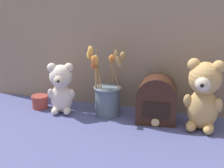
% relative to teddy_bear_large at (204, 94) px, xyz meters
% --- Properties ---
extents(ground_plane, '(4.00, 4.00, 0.00)m').
position_rel_teddy_bear_large_xyz_m(ground_plane, '(-0.38, -0.01, -0.15)').
color(ground_plane, '#4C5184').
extents(backdrop_wall, '(1.35, 0.02, 0.65)m').
position_rel_teddy_bear_large_xyz_m(backdrop_wall, '(-0.38, 0.15, 0.17)').
color(backdrop_wall, gray).
rests_on(backdrop_wall, ground).
extents(teddy_bear_large, '(0.16, 0.15, 0.29)m').
position_rel_teddy_bear_large_xyz_m(teddy_bear_large, '(0.00, 0.00, 0.00)').
color(teddy_bear_large, tan).
rests_on(teddy_bear_large, ground).
extents(teddy_bear_medium, '(0.13, 0.12, 0.23)m').
position_rel_teddy_bear_large_xyz_m(teddy_bear_medium, '(-0.62, -0.00, -0.03)').
color(teddy_bear_medium, beige).
rests_on(teddy_bear_medium, ground).
extents(flower_vase, '(0.17, 0.14, 0.32)m').
position_rel_teddy_bear_large_xyz_m(flower_vase, '(-0.41, 0.03, -0.06)').
color(flower_vase, slate).
rests_on(flower_vase, ground).
extents(vintage_radio, '(0.18, 0.13, 0.20)m').
position_rel_teddy_bear_large_xyz_m(vintage_radio, '(-0.19, 0.02, -0.06)').
color(vintage_radio, '#381E14').
rests_on(vintage_radio, ground).
extents(decorative_tin_tall, '(0.08, 0.08, 0.06)m').
position_rel_teddy_bear_large_xyz_m(decorative_tin_tall, '(-0.74, 0.02, -0.12)').
color(decorative_tin_tall, '#993D33').
rests_on(decorative_tin_tall, ground).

